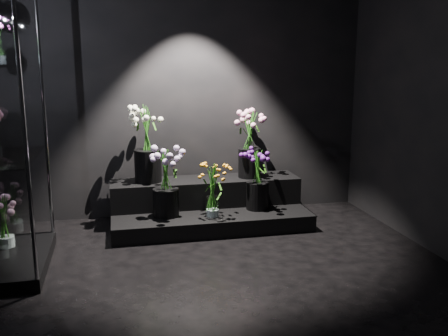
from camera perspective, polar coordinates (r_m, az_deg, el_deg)
name	(u,v)px	position (r m, az deg, el deg)	size (l,w,h in m)	color
floor	(222,290)	(3.85, -0.23, -13.75)	(4.00, 4.00, 0.00)	black
wall_back	(183,87)	(5.44, -4.75, 9.17)	(4.00, 4.00, 0.00)	black
wall_front	(359,155)	(1.59, 15.17, 1.49)	(4.00, 4.00, 0.00)	black
display_riser	(208,205)	(5.28, -1.87, -4.28)	(2.00, 0.89, 0.45)	black
bouquet_orange_bells	(213,190)	(4.90, -1.31, -2.51)	(0.34, 0.34, 0.53)	white
bouquet_lilac	(165,178)	(4.92, -6.71, -1.20)	(0.42, 0.42, 0.68)	black
bouquet_purple	(258,177)	(5.14, 3.87, -1.01)	(0.35, 0.35, 0.62)	black
bouquet_cream_roses	(147,141)	(5.18, -8.77, 3.11)	(0.42, 0.42, 0.79)	black
bouquet_pink_roses	(250,140)	(5.33, 2.95, 3.21)	(0.40, 0.40, 0.70)	black
bouquet_case_base_pink	(4,220)	(4.66, -23.81, -5.44)	(0.33, 0.33, 0.45)	white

